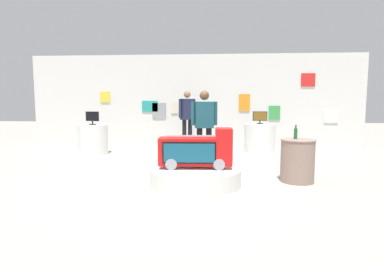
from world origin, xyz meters
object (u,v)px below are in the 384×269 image
(novelty_firetruck_tv, at_px, (197,151))
(shopper_browsing_rear, at_px, (187,115))
(tv_on_left_rear, at_px, (260,117))
(bottle_on_side_table, at_px, (296,133))
(side_table_round, at_px, (297,160))
(shopper_browsing_near_truck, at_px, (204,123))
(display_pedestal_center_rear, at_px, (93,139))
(tv_on_center_rear, at_px, (92,118))
(display_pedestal_left_rear, at_px, (259,138))
(main_display_pedestal, at_px, (195,176))

(novelty_firetruck_tv, distance_m, shopper_browsing_rear, 3.91)
(tv_on_left_rear, relative_size, bottle_on_side_table, 1.58)
(tv_on_left_rear, height_order, bottle_on_side_table, tv_on_left_rear)
(side_table_round, bearing_deg, tv_on_left_rear, 93.80)
(shopper_browsing_near_truck, bearing_deg, display_pedestal_center_rear, 153.93)
(display_pedestal_center_rear, bearing_deg, tv_on_center_rear, -80.96)
(tv_on_left_rear, height_order, tv_on_center_rear, tv_on_center_rear)
(display_pedestal_left_rear, relative_size, side_table_round, 1.14)
(display_pedestal_left_rear, bearing_deg, side_table_round, -86.19)
(tv_on_left_rear, relative_size, shopper_browsing_near_truck, 0.24)
(main_display_pedestal, bearing_deg, shopper_browsing_rear, 97.10)
(tv_on_left_rear, xyz_separation_m, side_table_round, (0.21, -3.19, -0.59))
(display_pedestal_center_rear, height_order, side_table_round, display_pedestal_center_rear)
(bottle_on_side_table, bearing_deg, tv_on_center_rear, 152.00)
(main_display_pedestal, xyz_separation_m, side_table_round, (1.78, 0.32, 0.24))
(display_pedestal_center_rear, bearing_deg, bottle_on_side_table, -28.04)
(novelty_firetruck_tv, distance_m, bottle_on_side_table, 1.78)
(display_pedestal_left_rear, height_order, shopper_browsing_near_truck, shopper_browsing_near_truck)
(display_pedestal_center_rear, xyz_separation_m, shopper_browsing_rear, (2.44, 0.98, 0.61))
(display_pedestal_left_rear, distance_m, side_table_round, 3.20)
(shopper_browsing_near_truck, relative_size, shopper_browsing_rear, 0.96)
(tv_on_center_rear, relative_size, side_table_round, 0.49)
(tv_on_left_rear, distance_m, side_table_round, 3.25)
(tv_on_left_rear, height_order, side_table_round, tv_on_left_rear)
(novelty_firetruck_tv, bearing_deg, bottle_on_side_table, 12.82)
(side_table_round, relative_size, bottle_on_side_table, 3.01)
(display_pedestal_center_rear, distance_m, shopper_browsing_rear, 2.70)
(main_display_pedestal, distance_m, display_pedestal_left_rear, 3.85)
(shopper_browsing_rear, bearing_deg, bottle_on_side_table, -57.30)
(tv_on_left_rear, bearing_deg, bottle_on_side_table, -86.71)
(shopper_browsing_rear, bearing_deg, main_display_pedestal, -82.90)
(tv_on_center_rear, bearing_deg, tv_on_left_rear, 8.16)
(side_table_round, relative_size, shopper_browsing_near_truck, 0.46)
(display_pedestal_left_rear, xyz_separation_m, bottle_on_side_table, (0.18, -3.13, 0.46))
(main_display_pedestal, height_order, tv_on_left_rear, tv_on_left_rear)
(bottle_on_side_table, relative_size, shopper_browsing_near_truck, 0.15)
(display_pedestal_left_rear, xyz_separation_m, tv_on_center_rear, (-4.48, -0.65, 0.58))
(bottle_on_side_table, height_order, shopper_browsing_rear, shopper_browsing_rear)
(novelty_firetruck_tv, distance_m, shopper_browsing_near_truck, 1.45)
(tv_on_center_rear, distance_m, side_table_round, 5.37)
(main_display_pedestal, xyz_separation_m, novelty_firetruck_tv, (0.03, -0.01, 0.43))
(tv_on_center_rear, distance_m, shopper_browsing_rear, 2.63)
(novelty_firetruck_tv, xyz_separation_m, tv_on_left_rear, (1.54, 3.51, 0.40))
(side_table_round, height_order, bottle_on_side_table, bottle_on_side_table)
(display_pedestal_center_rear, bearing_deg, display_pedestal_left_rear, 8.16)
(novelty_firetruck_tv, height_order, tv_on_left_rear, tv_on_left_rear)
(side_table_round, bearing_deg, novelty_firetruck_tv, -169.42)
(novelty_firetruck_tv, bearing_deg, display_pedestal_left_rear, 66.39)
(display_pedestal_center_rear, relative_size, shopper_browsing_near_truck, 0.48)
(novelty_firetruck_tv, bearing_deg, main_display_pedestal, 167.20)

